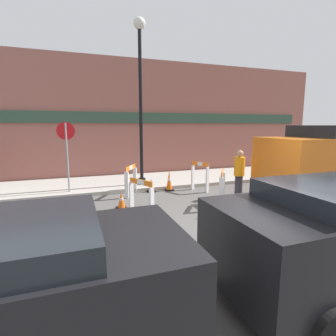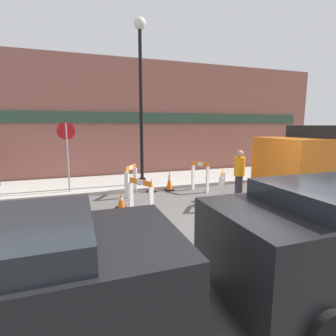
# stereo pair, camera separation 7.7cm
# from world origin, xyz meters

# --- Properties ---
(ground_plane) EXTENTS (60.00, 60.00, 0.00)m
(ground_plane) POSITION_xyz_m (0.00, 0.00, 0.00)
(ground_plane) COLOR #565451
(sidewalk_slab) EXTENTS (18.00, 3.11, 0.13)m
(sidewalk_slab) POSITION_xyz_m (0.00, 6.05, 0.07)
(sidewalk_slab) COLOR #ADA89E
(sidewalk_slab) RESTS_ON ground_plane
(storefront_facade) EXTENTS (18.00, 0.22, 5.50)m
(storefront_facade) POSITION_xyz_m (0.00, 7.68, 2.75)
(storefront_facade) COLOR #93564C
(storefront_facade) RESTS_ON ground_plane
(streetlamp_post) EXTENTS (0.44, 0.44, 6.19)m
(streetlamp_post) POSITION_xyz_m (-1.56, 5.22, 4.05)
(streetlamp_post) COLOR black
(streetlamp_post) RESTS_ON sidewalk_slab
(stop_sign) EXTENTS (0.60, 0.06, 2.43)m
(stop_sign) POSITION_xyz_m (-4.27, 4.91, 1.75)
(stop_sign) COLOR gray
(stop_sign) RESTS_ON sidewalk_slab
(barricade_0) EXTENTS (0.55, 0.72, 1.12)m
(barricade_0) POSITION_xyz_m (0.14, 2.01, 0.60)
(barricade_0) COLOR white
(barricade_0) RESTS_ON ground_plane
(barricade_1) EXTENTS (0.45, 0.71, 1.10)m
(barricade_1) POSITION_xyz_m (0.35, 3.93, 0.58)
(barricade_1) COLOR white
(barricade_1) RESTS_ON ground_plane
(barricade_2) EXTENTS (0.58, 0.81, 1.06)m
(barricade_2) POSITION_xyz_m (-2.21, 4.21, 0.58)
(barricade_2) COLOR white
(barricade_2) RESTS_ON ground_plane
(barricade_3) EXTENTS (0.53, 0.89, 0.97)m
(barricade_3) POSITION_xyz_m (-2.34, 2.17, 0.54)
(barricade_3) COLOR white
(barricade_3) RESTS_ON ground_plane
(traffic_cone_0) EXTENTS (0.30, 0.30, 0.50)m
(traffic_cone_0) POSITION_xyz_m (-1.41, 4.40, 0.24)
(traffic_cone_0) COLOR black
(traffic_cone_0) RESTS_ON ground_plane
(traffic_cone_1) EXTENTS (0.30, 0.30, 0.75)m
(traffic_cone_1) POSITION_xyz_m (-0.70, 4.40, 0.36)
(traffic_cone_1) COLOR black
(traffic_cone_1) RESTS_ON ground_plane
(traffic_cone_2) EXTENTS (0.30, 0.30, 0.50)m
(traffic_cone_2) POSITION_xyz_m (-2.79, 2.78, 0.24)
(traffic_cone_2) COLOR black
(traffic_cone_2) RESTS_ON ground_plane
(traffic_cone_3) EXTENTS (0.30, 0.30, 0.60)m
(traffic_cone_3) POSITION_xyz_m (-0.54, 1.24, 0.29)
(traffic_cone_3) COLOR black
(traffic_cone_3) RESTS_ON ground_plane
(person_worker) EXTENTS (0.42, 0.42, 1.62)m
(person_worker) POSITION_xyz_m (1.21, 2.69, 0.87)
(person_worker) COLOR #33333D
(person_worker) RESTS_ON ground_plane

